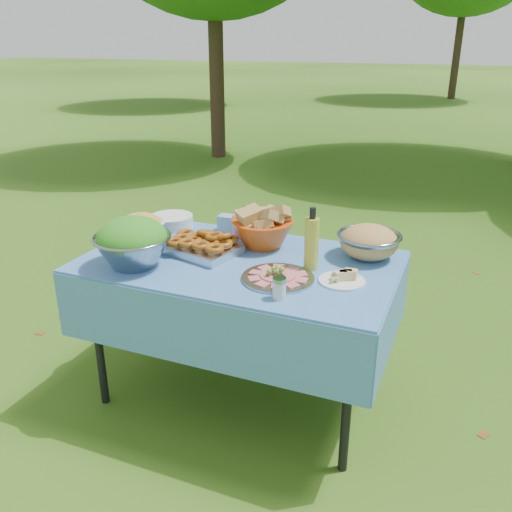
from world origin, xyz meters
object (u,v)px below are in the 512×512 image
at_px(oil_bottle, 312,239).
at_px(charcuterie_platter, 278,271).
at_px(picnic_table, 240,331).
at_px(bread_bowl, 263,226).
at_px(pasta_bowl_steel, 369,241).
at_px(plate_stack, 172,221).
at_px(salad_bowl, 132,242).

bearing_deg(oil_bottle, charcuterie_platter, -120.91).
relative_size(picnic_table, bread_bowl, 4.69).
relative_size(picnic_table, charcuterie_platter, 4.57).
relative_size(picnic_table, pasta_bowl_steel, 4.86).
bearing_deg(plate_stack, oil_bottle, -17.23).
xyz_separation_m(plate_stack, charcuterie_platter, (0.79, -0.44, 0.00)).
distance_m(plate_stack, oil_bottle, 0.93).
height_order(picnic_table, salad_bowl, salad_bowl).
height_order(salad_bowl, charcuterie_platter, salad_bowl).
xyz_separation_m(picnic_table, pasta_bowl_steel, (0.55, 0.27, 0.46)).
height_order(charcuterie_platter, oil_bottle, oil_bottle).
distance_m(picnic_table, charcuterie_platter, 0.50).
height_order(picnic_table, charcuterie_platter, charcuterie_platter).
bearing_deg(picnic_table, pasta_bowl_steel, 26.00).
xyz_separation_m(bread_bowl, oil_bottle, (0.31, -0.19, 0.04)).
bearing_deg(oil_bottle, bread_bowl, 148.51).
bearing_deg(pasta_bowl_steel, plate_stack, 178.26).
bearing_deg(bread_bowl, plate_stack, 171.66).
distance_m(charcuterie_platter, oil_bottle, 0.22).
height_order(picnic_table, plate_stack, plate_stack).
bearing_deg(oil_bottle, plate_stack, 162.77).
bearing_deg(pasta_bowl_steel, charcuterie_platter, -127.47).
bearing_deg(oil_bottle, pasta_bowl_steel, 48.64).
height_order(picnic_table, pasta_bowl_steel, pasta_bowl_steel).
xyz_separation_m(bread_bowl, pasta_bowl_steel, (0.52, 0.05, -0.02)).
distance_m(salad_bowl, bread_bowl, 0.65).
bearing_deg(charcuterie_platter, pasta_bowl_steel, 52.53).
distance_m(plate_stack, charcuterie_platter, 0.90).
bearing_deg(bread_bowl, pasta_bowl_steel, 5.55).
relative_size(plate_stack, oil_bottle, 0.80).
bearing_deg(picnic_table, salad_bowl, -150.06).
distance_m(picnic_table, bread_bowl, 0.53).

